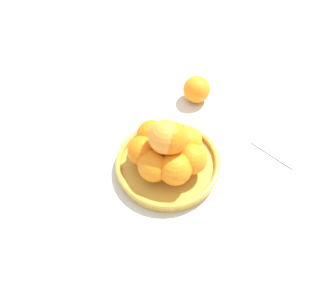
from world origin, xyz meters
The scene contains 5 objects.
ground_plane centered at (0.00, 0.00, 0.00)m, with size 4.00×4.00×0.00m, color beige.
fruit_bowl centered at (0.00, 0.00, 0.02)m, with size 0.27×0.27×0.03m.
orange_pile centered at (0.00, 0.00, 0.09)m, with size 0.19×0.19×0.14m.
stray_orange centered at (-0.18, -0.19, 0.04)m, with size 0.08×0.08×0.08m, color orange.
napkin_folded centered at (-0.32, 0.06, 0.00)m, with size 0.13×0.13×0.01m, color silver.
Camera 1 is at (0.20, 0.43, 0.71)m, focal length 35.00 mm.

